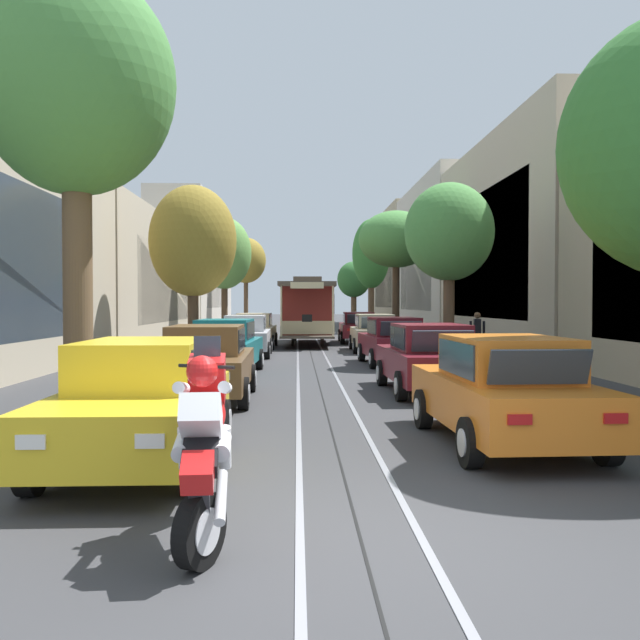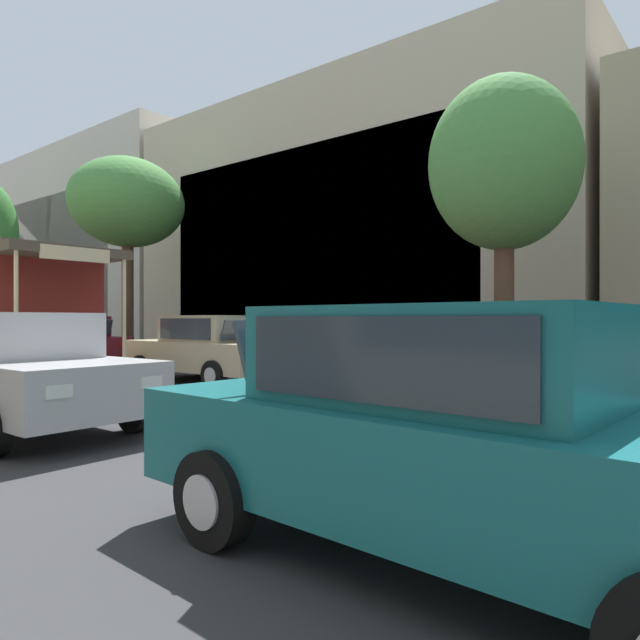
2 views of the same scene
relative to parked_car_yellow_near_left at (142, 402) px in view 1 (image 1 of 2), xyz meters
The scene contains 26 objects.
ground_plane 25.20m from the parked_car_yellow_near_left, 84.25° to the left, with size 174.31×174.31×0.00m, color #38383A.
trolley_track_rails 30.15m from the parked_car_yellow_near_left, 85.20° to the left, with size 1.14×77.72×0.01m.
building_facade_left 32.64m from the parked_car_yellow_near_left, 103.88° to the left, with size 5.70×69.42×10.93m.
building_facade_right 34.65m from the parked_car_yellow_near_left, 68.69° to the left, with size 4.88×69.42×10.80m.
parked_car_yellow_near_left is the anchor object (origin of this frame).
parked_car_brown_second_left 5.67m from the parked_car_yellow_near_left, 89.59° to the left, with size 2.04×4.38×1.58m.
parked_car_teal_mid_left 10.94m from the parked_car_yellow_near_left, 90.70° to the left, with size 2.14×4.42×1.58m.
parked_car_silver_fourth_left 17.37m from the parked_car_yellow_near_left, 90.08° to the left, with size 2.03×4.37×1.58m.
parked_car_beige_fifth_left 22.46m from the parked_car_yellow_near_left, 90.00° to the left, with size 2.08×4.39×1.58m.
parked_car_orange_near_right 5.06m from the parked_car_yellow_near_left, 11.23° to the left, with size 2.10×4.40×1.58m.
parked_car_maroon_second_right 8.35m from the parked_car_yellow_near_left, 53.27° to the left, with size 2.07×4.39×1.58m.
parked_car_maroon_mid_right 14.58m from the parked_car_yellow_near_left, 69.22° to the left, with size 2.13×4.41×1.58m.
parked_car_beige_fourth_right 20.45m from the parked_car_yellow_near_left, 75.16° to the left, with size 2.05×4.38×1.58m.
parked_car_maroon_fifth_right 26.61m from the parked_car_yellow_near_left, 78.87° to the left, with size 2.06×4.39×1.58m.
street_tree_kerb_left_near 6.32m from the parked_car_yellow_near_left, 119.24° to the left, with size 3.46×2.86×7.89m.
street_tree_kerb_left_second 18.00m from the parked_car_yellow_near_left, 96.66° to the left, with size 3.36×2.86×6.59m.
street_tree_kerb_left_mid 32.17m from the parked_car_yellow_near_left, 94.26° to the left, with size 3.23×2.88×7.16m.
street_tree_kerb_left_fourth 48.02m from the parked_car_yellow_near_left, 92.75° to the left, with size 3.35×3.31×7.49m.
street_tree_kerb_right_second 15.47m from the parked_car_yellow_near_left, 62.48° to the left, with size 2.93×2.75×6.00m.
street_tree_kerb_right_mid 27.34m from the parked_car_yellow_near_left, 74.79° to the left, with size 3.88×3.28×6.81m.
street_tree_kerb_right_fourth 38.23m from the parked_car_yellow_near_left, 79.32° to the left, with size 2.59×2.43×7.79m.
street_tree_kerb_right_far 50.91m from the parked_car_yellow_near_left, 82.15° to the left, with size 2.90×2.93×5.69m.
cable_car_trolley 25.39m from the parked_car_yellow_near_left, 84.29° to the left, with size 2.79×9.17×3.28m.
motorcycle_with_rider 3.19m from the parked_car_yellow_near_left, 68.10° to the right, with size 0.54×1.88×1.76m.
pedestrian_on_left_pavement 16.69m from the parked_car_yellow_near_left, 60.47° to the left, with size 0.55×0.39×1.73m.
fire_hydrant 10.07m from the parked_car_yellow_near_left, 49.60° to the left, with size 0.40×0.22×0.84m.
Camera 1 is at (-0.55, -5.78, 2.06)m, focal length 37.82 mm.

